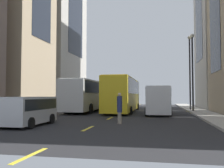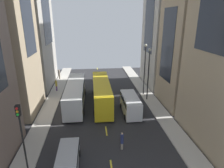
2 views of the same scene
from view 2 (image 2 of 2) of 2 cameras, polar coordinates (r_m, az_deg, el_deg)
name	(u,v)px [view 2 (image 2 of 2)]	position (r m, az deg, el deg)	size (l,w,h in m)	color
ground_plane	(102,101)	(31.73, -2.96, -4.87)	(42.07, 42.07, 0.00)	#28282B
sidewalk_west	(52,102)	(32.32, -17.18, -5.14)	(2.24, 44.00, 0.15)	#B2ADA3
sidewalk_east	(150,98)	(33.02, 10.91, -4.08)	(2.24, 44.00, 0.15)	#B2ADA3
lane_stripe_1	(112,168)	(18.99, -0.13, -23.25)	(0.16, 2.00, 0.01)	yellow
lane_stripe_2	(106,131)	(23.77, -1.68, -13.56)	(0.16, 2.00, 0.01)	yellow
lane_stripe_3	(103,109)	(29.01, -2.62, -7.23)	(0.16, 2.00, 0.01)	yellow
lane_stripe_4	(101,94)	(34.49, -3.25, -2.87)	(0.16, 2.00, 0.01)	yellow
lane_stripe_5	(99,83)	(40.12, -3.70, 0.28)	(0.16, 2.00, 0.01)	yellow
lane_stripe_6	(98,75)	(45.85, -4.04, 2.65)	(0.16, 2.00, 0.01)	yellow
lane_stripe_7	(97,69)	(51.64, -4.31, 4.49)	(0.16, 2.00, 0.01)	yellow
building_east_1	(200,45)	(31.02, 24.22, 10.43)	(9.58, 7.88, 18.15)	tan
building_east_2	(169,8)	(38.99, 16.20, 20.60)	(6.92, 9.61, 28.83)	#B7B2A8
city_bus_white	(75,92)	(30.22, -10.67, -2.31)	(2.80, 12.25, 3.35)	silver
streetcar_yellow	(101,91)	(29.88, -3.09, -2.01)	(2.70, 12.26, 3.59)	yellow
delivery_van_white	(130,103)	(27.19, 5.40, -5.64)	(2.25, 5.70, 2.58)	white
car_silver_0	(68,157)	(18.87, -12.72, -20.20)	(1.95, 4.14, 1.69)	#B7BABF
pedestrian_walking_far	(122,140)	(20.43, 2.93, -16.16)	(0.32, 0.32, 1.94)	gray
pedestrian_waiting_curb	(56,85)	(36.55, -15.97, -0.22)	(0.36, 0.36, 2.10)	#593372
pedestrian_crossing_near	(59,74)	(43.34, -15.14, 2.80)	(0.39, 0.39, 2.11)	gray
traffic_light_near_corner	(21,128)	(17.34, -25.11, -11.52)	(0.32, 0.44, 6.29)	black
streetlamp_near	(149,70)	(30.78, 10.66, 4.14)	(0.44, 0.44, 8.25)	black
streetlamp_far	(145,65)	(32.87, 9.56, 5.46)	(0.44, 0.44, 8.60)	black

